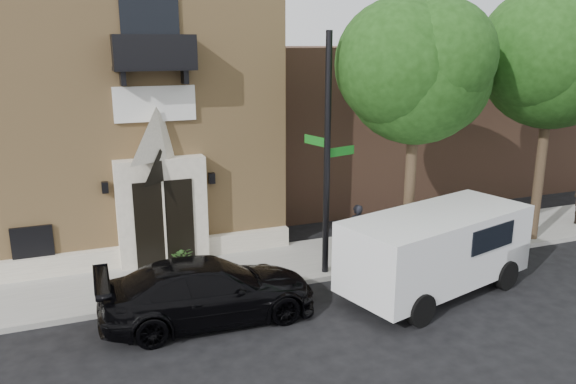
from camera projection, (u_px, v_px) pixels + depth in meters
name	position (u px, v px, depth m)	size (l,w,h in m)	color
ground	(221.00, 299.00, 14.91)	(120.00, 120.00, 0.00)	black
sidewalk	(241.00, 270.00, 16.59)	(42.00, 3.00, 0.15)	gray
church	(78.00, 99.00, 19.83)	(12.20, 11.01, 9.30)	tan
neighbour_building	(419.00, 117.00, 26.35)	(18.00, 8.00, 6.40)	brown
street_tree_left	(419.00, 69.00, 15.78)	(4.97, 4.38, 7.77)	#38281C
street_tree_mid	(557.00, 55.00, 17.43)	(5.21, 4.64, 8.25)	#38281C
black_sedan	(209.00, 290.00, 13.63)	(2.13, 5.25, 1.52)	black
cargo_van	(441.00, 247.00, 15.11)	(5.86, 3.55, 2.24)	white
street_sign	(327.00, 157.00, 15.45)	(1.23, 1.05, 6.75)	black
fire_hydrant	(430.00, 247.00, 17.29)	(0.40, 0.32, 0.70)	#BB1C3F
dumpster	(449.00, 234.00, 17.76)	(1.86, 1.34, 1.09)	#0F391E
planter	(182.00, 258.00, 16.37)	(0.63, 0.55, 0.70)	#417431
pedestrian_near	(356.00, 230.00, 17.31)	(0.60, 0.40, 1.65)	black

